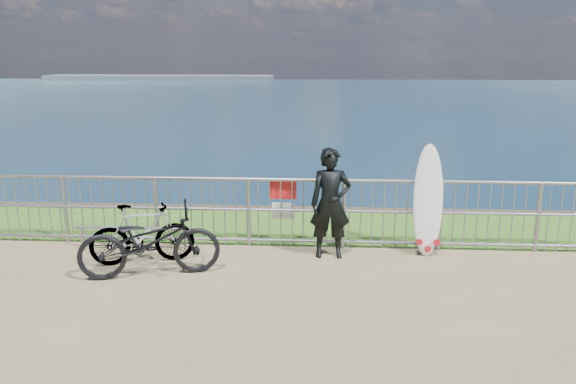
# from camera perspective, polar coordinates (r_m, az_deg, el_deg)

# --- Properties ---
(grass_strip) EXTENTS (120.00, 120.00, 0.00)m
(grass_strip) POSITION_cam_1_polar(r_m,az_deg,el_deg) (10.11, -0.33, -3.40)
(grass_strip) COLOR #32631B
(grass_strip) RESTS_ON ground
(seascape) EXTENTS (260.00, 260.00, 5.00)m
(seascape) POSITION_cam_1_polar(r_m,az_deg,el_deg) (160.83, -12.76, 11.03)
(seascape) COLOR brown
(seascape) RESTS_ON ground
(railing) EXTENTS (10.06, 0.10, 1.13)m
(railing) POSITION_cam_1_polar(r_m,az_deg,el_deg) (8.89, -0.69, -2.00)
(railing) COLOR gray
(railing) RESTS_ON ground
(surfer) EXTENTS (0.64, 0.44, 1.67)m
(surfer) POSITION_cam_1_polar(r_m,az_deg,el_deg) (8.41, 4.34, -1.17)
(surfer) COLOR black
(surfer) RESTS_ON ground
(surfboard) EXTENTS (0.47, 0.42, 1.70)m
(surfboard) POSITION_cam_1_polar(r_m,az_deg,el_deg) (8.80, 14.03, -1.22)
(surfboard) COLOR silver
(surfboard) RESTS_ON ground
(bicycle_near) EXTENTS (2.04, 1.18, 1.01)m
(bicycle_near) POSITION_cam_1_polar(r_m,az_deg,el_deg) (7.97, -13.90, -4.87)
(bicycle_near) COLOR black
(bicycle_near) RESTS_ON ground
(bicycle_far) EXTENTS (1.57, 0.85, 0.91)m
(bicycle_far) POSITION_cam_1_polar(r_m,az_deg,el_deg) (8.49, -14.61, -4.12)
(bicycle_far) COLOR black
(bicycle_far) RESTS_ON ground
(bike_rack) EXTENTS (1.86, 0.05, 0.39)m
(bike_rack) POSITION_cam_1_polar(r_m,az_deg,el_deg) (9.12, -15.50, -3.81)
(bike_rack) COLOR gray
(bike_rack) RESTS_ON ground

